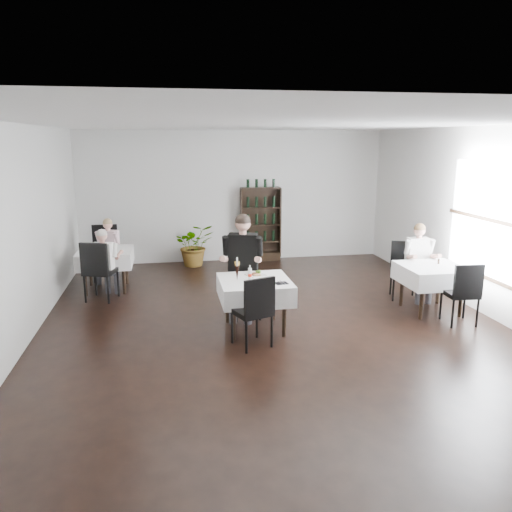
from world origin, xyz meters
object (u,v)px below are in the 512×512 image
(wine_shelf, at_px, (261,225))
(main_table, at_px, (255,289))
(potted_tree, at_px, (194,245))
(diner_main, at_px, (242,258))

(wine_shelf, bearing_deg, main_table, -101.78)
(potted_tree, bearing_deg, wine_shelf, 8.42)
(diner_main, bearing_deg, potted_tree, 99.10)
(wine_shelf, relative_size, main_table, 1.70)
(main_table, height_order, potted_tree, potted_tree)
(main_table, relative_size, potted_tree, 1.08)
(potted_tree, bearing_deg, main_table, -80.88)
(diner_main, bearing_deg, main_table, -80.73)
(wine_shelf, xyz_separation_m, main_table, (-0.90, -4.31, -0.23))
(wine_shelf, xyz_separation_m, diner_main, (-0.99, -3.74, 0.11))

